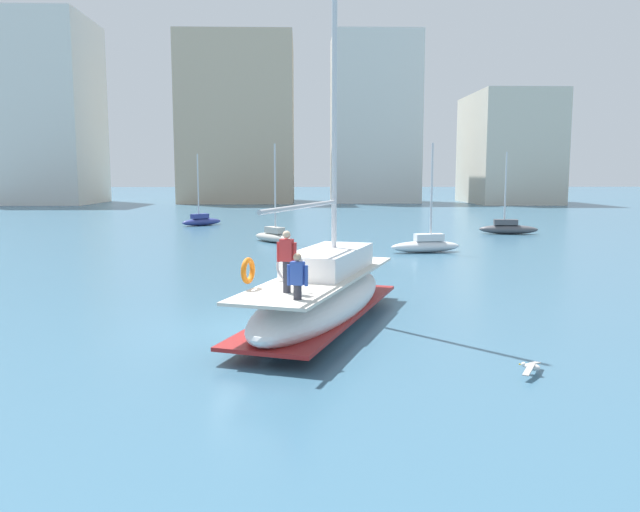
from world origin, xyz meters
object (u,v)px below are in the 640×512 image
(main_sailboat, at_px, (323,294))
(moored_catamaran, at_px, (426,244))
(moored_sloop_far, at_px, (508,228))
(moored_cutter_right, at_px, (273,235))
(seagull, at_px, (531,367))
(moored_cutter_left, at_px, (201,220))

(main_sailboat, bearing_deg, moored_catamaran, 69.36)
(moored_sloop_far, relative_size, moored_cutter_right, 0.95)
(moored_catamaran, relative_size, seagull, 5.96)
(moored_sloop_far, height_order, seagull, moored_sloop_far)
(moored_cutter_left, relative_size, seagull, 5.94)
(moored_cutter_right, bearing_deg, seagull, -76.02)
(moored_catamaran, height_order, moored_cutter_right, moored_cutter_right)
(moored_sloop_far, distance_m, moored_cutter_left, 25.48)
(moored_sloop_far, bearing_deg, seagull, -107.26)
(main_sailboat, relative_size, moored_catamaran, 2.17)
(moored_catamaran, bearing_deg, main_sailboat, -110.64)
(moored_cutter_left, xyz_separation_m, moored_cutter_right, (6.80, -13.79, 0.00))
(moored_sloop_far, relative_size, moored_cutter_left, 0.98)
(moored_cutter_left, distance_m, seagull, 43.84)
(moored_cutter_right, relative_size, seagull, 6.15)
(moored_catamaran, bearing_deg, moored_cutter_right, 147.83)
(moored_catamaran, bearing_deg, moored_cutter_left, 129.03)
(moored_catamaran, xyz_separation_m, seagull, (-2.01, -22.22, -0.28))
(moored_cutter_left, relative_size, moored_cutter_right, 0.97)
(moored_catamaran, distance_m, moored_cutter_right, 10.56)
(main_sailboat, relative_size, moored_sloop_far, 2.22)
(moored_sloop_far, bearing_deg, moored_cutter_right, -162.98)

